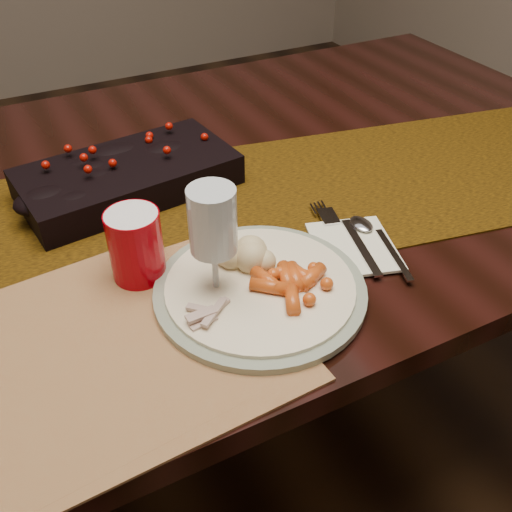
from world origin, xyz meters
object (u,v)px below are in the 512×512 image
baby_carrots (292,281)px  napkin (354,246)px  red_cup (136,245)px  centerpiece (128,172)px  turkey_shreds (208,310)px  wine_glass (214,247)px  placemat_main (102,360)px  dinner_plate (260,289)px  dining_table (202,332)px  mashed_potatoes (242,252)px

baby_carrots → napkin: (0.14, 0.05, -0.02)m
red_cup → centerpiece: bearing=76.3°
turkey_shreds → wine_glass: wine_glass is taller
placemat_main → dinner_plate: (0.22, 0.02, 0.01)m
centerpiece → dinner_plate: 0.35m
placemat_main → dinner_plate: dinner_plate is taller
dinner_plate → turkey_shreds: bearing=-166.4°
dining_table → mashed_potatoes: 0.50m
turkey_shreds → wine_glass: bearing=55.5°
centerpiece → red_cup: size_ratio=3.47×
centerpiece → mashed_potatoes: centerpiece is taller
dinner_plate → red_cup: bearing=139.7°
centerpiece → wine_glass: size_ratio=2.09×
red_cup → wine_glass: size_ratio=0.60×
napkin → wine_glass: (-0.23, -0.00, 0.08)m
dining_table → turkey_shreds: (-0.11, -0.34, 0.40)m
centerpiece → dinner_plate: (0.08, -0.34, -0.03)m
red_cup → placemat_main: bearing=-124.9°
mashed_potatoes → napkin: bearing=-7.2°
baby_carrots → mashed_potatoes: size_ratio=1.43×
centerpiece → dinner_plate: bearing=-77.1°
dinner_plate → turkey_shreds: size_ratio=4.48×
placemat_main → napkin: size_ratio=3.31×
wine_glass → mashed_potatoes: bearing=25.6°
napkin → red_cup: size_ratio=1.33×
mashed_potatoes → red_cup: (-0.13, 0.06, 0.01)m
baby_carrots → red_cup: red_cup is taller
placemat_main → turkey_shreds: (0.14, -0.00, 0.02)m
dinner_plate → baby_carrots: 0.05m
dinner_plate → red_cup: (-0.13, 0.11, 0.04)m
dining_table → wine_glass: size_ratio=10.57×
wine_glass → placemat_main: bearing=-166.2°
dinner_plate → mashed_potatoes: bearing=93.0°
placemat_main → red_cup: size_ratio=4.41×
dinner_plate → mashed_potatoes: (-0.00, 0.05, 0.03)m
wine_glass → centerpiece: bearing=94.3°
turkey_shreds → red_cup: 0.14m
centerpiece → turkey_shreds: (-0.01, -0.36, -0.01)m
mashed_potatoes → wine_glass: (-0.05, -0.02, 0.04)m
turkey_shreds → napkin: 0.26m
placemat_main → baby_carrots: (0.26, -0.01, 0.03)m
napkin → wine_glass: wine_glass is taller
placemat_main → wine_glass: bearing=10.8°
red_cup → wine_glass: (0.08, -0.09, 0.03)m
dinner_plate → red_cup: 0.18m
dining_table → napkin: 0.50m
placemat_main → red_cup: bearing=52.1°
dinner_plate → napkin: 0.17m
dining_table → red_cup: 0.50m
red_cup → wine_glass: wine_glass is taller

